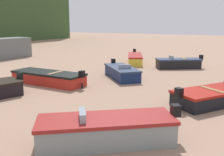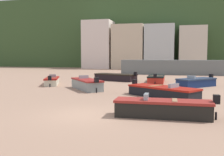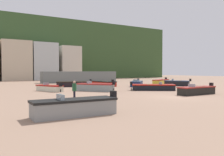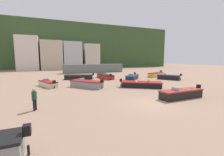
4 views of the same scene
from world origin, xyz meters
The scene contains 17 objects.
ground_plane centered at (0.00, 0.00, 0.00)m, with size 160.00×160.00×0.00m, color #9D7A63.
headland_hill centered at (0.00, 66.00, 8.82)m, with size 90.00×32.00×17.64m, color #35502A.
harbor_pier centered at (3.58, 30.00, 1.14)m, with size 16.06×2.40×2.27m, color slate.
townhouse_centre_left centered at (-6.54, 46.78, 4.92)m, with size 6.97×5.56×9.85m, color beige.
townhouse_right centered at (0.38, 46.65, 4.85)m, with size 6.30×5.31×9.71m, color #B6BEBC.
townhouse_far_right centered at (7.27, 46.93, 4.58)m, with size 5.54×5.87×9.16m, color beige.
boat_grey_0 centered at (-11.12, -3.80, 0.47)m, with size 4.81×1.40×1.23m.
boat_red_1 centered at (2.07, 17.06, 0.40)m, with size 1.82×5.43×1.11m.
boat_black_2 centered at (3.32, 6.68, 0.38)m, with size 5.29×4.33×1.06m.
boat_grey_3 centered at (-3.34, 9.35, 0.46)m, with size 3.98×4.45×1.22m.
boat_navy_4 centered at (6.05, 13.71, 0.42)m, with size 3.90×3.98×1.13m.
boat_black_5 centered at (-2.75, 17.85, 0.41)m, with size 5.32×3.26×1.13m.
boat_cream_6 centered at (-8.00, 12.03, 0.38)m, with size 2.54×4.04×1.04m.
boat_yellow_7 centered at (12.99, 15.84, 0.44)m, with size 4.94×3.32×1.18m.
boat_black_8 centered at (12.18, 11.24, 0.45)m, with size 3.29×3.96×1.18m.
boat_black_10 centered at (3.67, 0.42, 0.43)m, with size 4.82×1.39×1.14m.
beach_walker_foreground centered at (-8.90, 1.89, 0.95)m, with size 0.47×0.50×1.62m.
Camera 3 is at (-15.76, -15.48, 2.40)m, focal length 37.58 mm.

